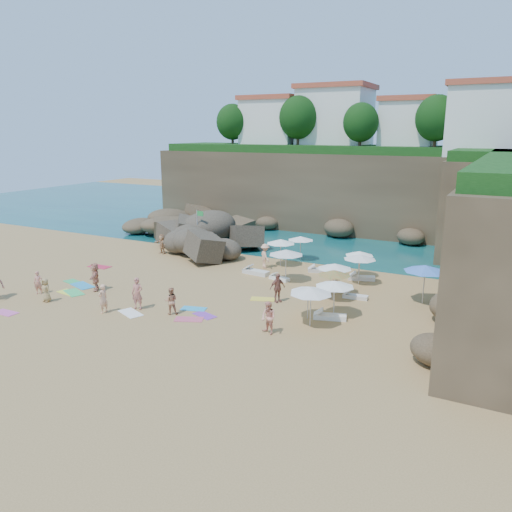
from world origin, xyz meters
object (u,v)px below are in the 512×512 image
at_px(person_stand_1, 171,301).
at_px(person_stand_4, 335,279).
at_px(flag_pole, 198,225).
at_px(parasol_2, 286,252).
at_px(parasol_1, 281,241).
at_px(person_stand_5, 162,244).
at_px(parasol_0, 301,238).
at_px(rock_outcrop, 201,252).
at_px(person_stand_2, 265,256).
at_px(lounger_0, 279,278).
at_px(person_stand_3, 277,288).
at_px(person_stand_0, 38,283).
at_px(person_stand_6, 103,299).

relative_size(person_stand_1, person_stand_4, 0.93).
height_order(flag_pole, parasol_2, flag_pole).
xyz_separation_m(parasol_1, person_stand_5, (-10.68, -1.13, -1.10)).
bearing_deg(parasol_2, parasol_0, 103.18).
bearing_deg(rock_outcrop, flag_pole, 137.08).
height_order(rock_outcrop, parasol_2, parasol_2).
height_order(person_stand_1, person_stand_2, person_stand_2).
height_order(parasol_2, person_stand_4, parasol_2).
height_order(parasol_1, lounger_0, parasol_1).
xyz_separation_m(lounger_0, person_stand_5, (-12.23, 2.41, 0.73)).
xyz_separation_m(parasol_0, person_stand_4, (5.21, -6.59, -0.95)).
bearing_deg(parasol_1, person_stand_5, -173.97).
xyz_separation_m(parasol_2, person_stand_3, (1.34, -4.21, -1.19)).
distance_m(parasol_2, person_stand_1, 9.56).
bearing_deg(person_stand_4, person_stand_2, 177.08).
distance_m(parasol_2, person_stand_0, 16.42).
xyz_separation_m(flag_pole, person_stand_3, (11.88, -9.03, -1.39)).
bearing_deg(parasol_2, rock_outcrop, 156.62).
bearing_deg(person_stand_2, person_stand_5, 42.36).
xyz_separation_m(parasol_0, lounger_0, (0.89, -5.92, -1.69)).
bearing_deg(person_stand_4, flag_pole, -178.95).
bearing_deg(rock_outcrop, parasol_0, 10.75).
bearing_deg(parasol_1, person_stand_1, -95.09).
distance_m(person_stand_0, person_stand_1, 9.87).
distance_m(flag_pole, parasol_2, 11.60).
height_order(person_stand_0, person_stand_3, person_stand_3).
distance_m(parasol_0, parasol_2, 6.14).
height_order(rock_outcrop, flag_pole, flag_pole).
bearing_deg(rock_outcrop, person_stand_3, -36.94).
distance_m(lounger_0, person_stand_6, 12.36).
xyz_separation_m(rock_outcrop, parasol_2, (10.01, -4.33, 2.10)).
bearing_deg(lounger_0, rock_outcrop, 170.16).
xyz_separation_m(lounger_0, person_stand_4, (4.32, -0.67, 0.74)).
distance_m(rock_outcrop, flag_pole, 2.41).
height_order(person_stand_0, person_stand_5, person_stand_5).
xyz_separation_m(parasol_1, lounger_0, (1.56, -3.54, -1.83)).
bearing_deg(person_stand_2, person_stand_3, 164.61).
relative_size(rock_outcrop, person_stand_0, 5.38).
distance_m(rock_outcrop, person_stand_1, 14.93).
distance_m(rock_outcrop, parasol_1, 8.21).
height_order(rock_outcrop, person_stand_4, person_stand_4).
relative_size(person_stand_0, person_stand_4, 0.87).
distance_m(parasol_0, person_stand_4, 8.45).
bearing_deg(person_stand_5, parasol_2, 3.53).
height_order(rock_outcrop, person_stand_6, person_stand_6).
distance_m(parasol_2, person_stand_2, 3.92).
relative_size(person_stand_1, person_stand_5, 0.94).
bearing_deg(person_stand_6, person_stand_1, 118.47).
bearing_deg(person_stand_5, person_stand_3, -10.88).
distance_m(person_stand_2, person_stand_4, 7.32).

